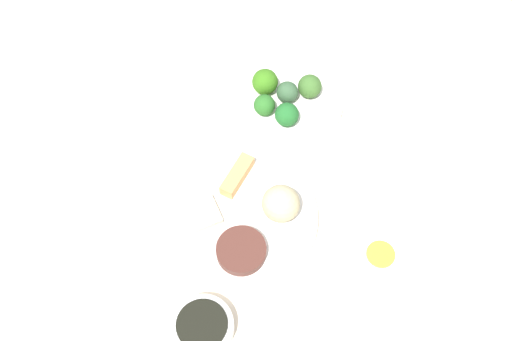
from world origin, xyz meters
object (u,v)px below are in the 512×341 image
Objects in this scene: broccoli_plate at (287,102)px; soy_sauce_bowl at (203,327)px; main_plate at (239,216)px; sauce_ramekin_hot_mustard at (379,257)px; teacup at (387,172)px.

soy_sauce_bowl reaches higher than broccoli_plate.
sauce_ramekin_hot_mustard reaches higher than main_plate.
broccoli_plate is at bearing 135.38° from soy_sauce_bowl.
soy_sauce_bowl is at bearing -42.31° from main_plate.
broccoli_plate is at bearing 177.69° from sauce_ramekin_hot_mustard.
teacup reaches higher than broccoli_plate.
main_plate is 1.24× the size of broccoli_plate.
sauce_ramekin_hot_mustard is (0.03, 0.34, -0.00)m from soy_sauce_bowl.
soy_sauce_bowl is at bearing -44.62° from broccoli_plate.
teacup reaches higher than main_plate.
main_plate is at bearing -46.40° from broccoli_plate.
sauce_ramekin_hot_mustard is at bearing -36.60° from teacup.
soy_sauce_bowl is at bearing -94.41° from sauce_ramekin_hot_mustard.
broccoli_plate is at bearing -160.93° from teacup.
main_plate is 0.30m from teacup.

